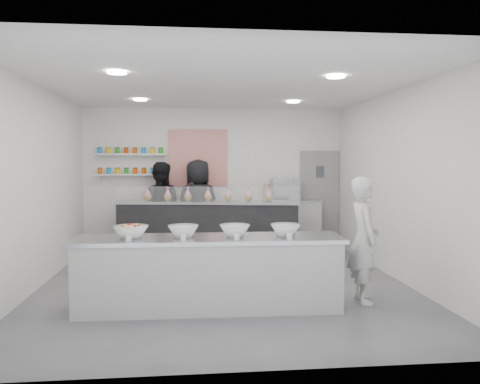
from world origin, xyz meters
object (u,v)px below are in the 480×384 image
at_px(espresso_machine, 285,190).
at_px(staff_left, 160,207).
at_px(prep_counter, 209,273).
at_px(espresso_ledge, 287,224).
at_px(staff_right, 198,206).
at_px(woman_prep, 364,240).
at_px(back_bar, 208,229).

xyz_separation_m(espresso_machine, staff_left, (-2.63, -0.18, -0.34)).
xyz_separation_m(prep_counter, espresso_machine, (1.76, 3.95, 0.81)).
xyz_separation_m(espresso_ledge, espresso_machine, (-0.06, 0.00, 0.75)).
bearing_deg(espresso_machine, staff_right, -174.46).
xyz_separation_m(espresso_ledge, staff_left, (-2.69, -0.18, 0.41)).
distance_m(espresso_ledge, staff_right, 1.97).
relative_size(woman_prep, staff_left, 0.90).
bearing_deg(espresso_machine, prep_counter, -113.94).
distance_m(back_bar, espresso_ledge, 1.84).
distance_m(back_bar, woman_prep, 3.78).
bearing_deg(back_bar, woman_prep, -49.89).
bearing_deg(staff_left, espresso_machine, -169.30).
bearing_deg(staff_left, staff_right, -173.21).
distance_m(back_bar, staff_left, 1.14).
xyz_separation_m(back_bar, staff_right, (-0.19, 0.46, 0.41)).
bearing_deg(staff_right, espresso_machine, 166.77).
bearing_deg(prep_counter, espresso_ledge, 66.55).
relative_size(prep_counter, woman_prep, 2.02).
relative_size(espresso_machine, woman_prep, 0.35).
bearing_deg(staff_right, back_bar, 94.02).
distance_m(staff_left, staff_right, 0.78).
height_order(espresso_ledge, woman_prep, woman_prep).
bearing_deg(espresso_machine, woman_prep, -85.59).
distance_m(espresso_ledge, espresso_machine, 0.75).
xyz_separation_m(espresso_ledge, staff_right, (-1.92, -0.18, 0.44)).
bearing_deg(espresso_machine, back_bar, -158.98).
relative_size(back_bar, staff_right, 1.85).
bearing_deg(woman_prep, prep_counter, 96.92).
height_order(espresso_ledge, espresso_machine, espresso_machine).
height_order(prep_counter, woman_prep, woman_prep).
relative_size(espresso_ledge, espresso_machine, 2.39).
height_order(espresso_machine, woman_prep, woman_prep).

